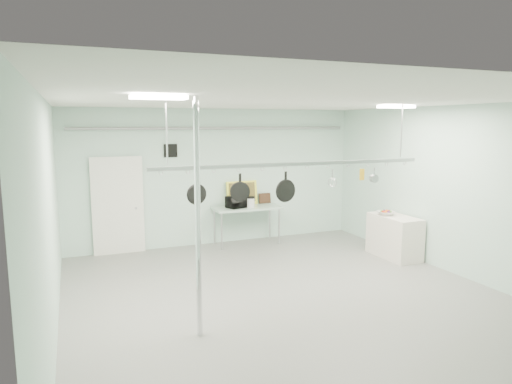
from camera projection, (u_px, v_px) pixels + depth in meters
name	position (u px, v px, depth m)	size (l,w,h in m)	color
floor	(292.00, 301.00, 7.40)	(8.00, 8.00, 0.00)	gray
ceiling	(294.00, 101.00, 6.93)	(7.00, 8.00, 0.02)	silver
back_wall	(217.00, 177.00, 10.82)	(7.00, 0.02, 3.20)	silver
right_wall	(461.00, 192.00, 8.47)	(0.02, 8.00, 3.20)	silver
door	(118.00, 207.00, 10.00)	(1.10, 0.10, 2.20)	silver
wall_vent	(171.00, 151.00, 10.29)	(0.30, 0.04, 0.30)	black
conduit_pipe	(218.00, 128.00, 10.57)	(0.07, 0.07, 6.60)	gray
chrome_pole	(198.00, 220.00, 5.98)	(0.08, 0.08, 3.20)	silver
prep_table	(247.00, 210.00, 10.80)	(1.60, 0.70, 0.91)	#ABC9BC
side_cabinet	(394.00, 237.00, 9.79)	(0.60, 1.20, 0.90)	silver
pot_rack	(296.00, 162.00, 7.42)	(4.80, 0.06, 1.00)	#B7B7BC
light_panel_left	(159.00, 97.00, 5.38)	(0.65, 0.30, 0.05)	white
light_panel_right	(396.00, 107.00, 8.38)	(0.65, 0.30, 0.05)	white
microwave	(238.00, 202.00, 10.66)	(0.49, 0.33, 0.27)	black
coffee_canister	(251.00, 203.00, 10.66)	(0.18, 0.18, 0.23)	silver
painting_large	(242.00, 193.00, 11.02)	(0.78, 0.05, 0.58)	yellow
painting_small	(265.00, 198.00, 11.26)	(0.30, 0.04, 0.25)	#341E12
fruit_bowl	(386.00, 213.00, 9.81)	(0.36, 0.36, 0.09)	silver
skillet_left	(197.00, 189.00, 6.85)	(0.31, 0.06, 0.43)	black
skillet_mid	(240.00, 187.00, 7.11)	(0.31, 0.06, 0.42)	black
skillet_right	(286.00, 187.00, 7.41)	(0.37, 0.06, 0.50)	black
whisk	(333.00, 179.00, 7.72)	(0.15, 0.15, 0.31)	#B6B7BC
grater	(362.00, 174.00, 7.94)	(0.09, 0.02, 0.22)	yellow
saucepan	(374.00, 175.00, 8.04)	(0.14, 0.09, 0.25)	#B9B9BE
fruit_cluster	(386.00, 211.00, 9.81)	(0.24, 0.24, 0.09)	#A91F0F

